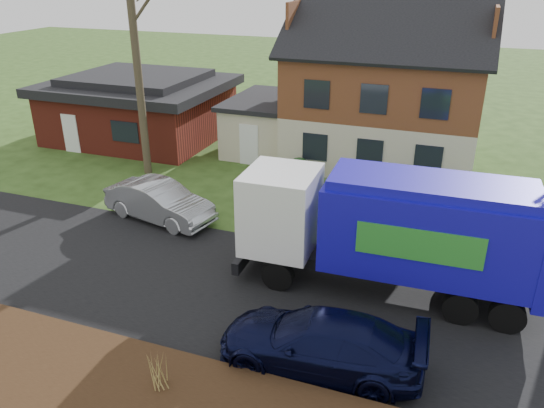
% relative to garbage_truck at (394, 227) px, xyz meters
% --- Properties ---
extents(ground, '(120.00, 120.00, 0.00)m').
position_rel_garbage_truck_xyz_m(ground, '(-4.30, -1.55, -2.23)').
color(ground, '#2C4617').
rests_on(ground, ground).
extents(road, '(80.00, 7.00, 0.02)m').
position_rel_garbage_truck_xyz_m(road, '(-4.30, -1.55, -2.22)').
color(road, black).
rests_on(road, ground).
extents(mulch_verge, '(80.00, 3.50, 0.30)m').
position_rel_garbage_truck_xyz_m(mulch_verge, '(-4.30, -6.85, -2.08)').
color(mulch_verge, black).
rests_on(mulch_verge, ground).
extents(main_house, '(12.95, 8.95, 9.26)m').
position_rel_garbage_truck_xyz_m(main_house, '(-2.81, 12.35, 1.80)').
color(main_house, beige).
rests_on(main_house, ground).
extents(ranch_house, '(9.80, 8.20, 3.70)m').
position_rel_garbage_truck_xyz_m(ranch_house, '(-16.30, 11.45, -0.42)').
color(ranch_house, maroon).
rests_on(ranch_house, ground).
extents(garbage_truck, '(9.10, 2.68, 3.87)m').
position_rel_garbage_truck_xyz_m(garbage_truck, '(0.00, 0.00, 0.00)').
color(garbage_truck, black).
rests_on(garbage_truck, ground).
extents(silver_sedan, '(4.92, 2.57, 1.54)m').
position_rel_garbage_truck_xyz_m(silver_sedan, '(-9.40, 2.02, -1.46)').
color(silver_sedan, '#ABAFB3').
rests_on(silver_sedan, ground).
extents(navy_wagon, '(5.29, 2.40, 1.50)m').
position_rel_garbage_truck_xyz_m(navy_wagon, '(-1.08, -4.09, -1.48)').
color(navy_wagon, black).
rests_on(navy_wagon, ground).
extents(grass_clump_mid, '(0.34, 0.28, 0.95)m').
position_rel_garbage_truck_xyz_m(grass_clump_mid, '(-4.36, -6.32, -1.46)').
color(grass_clump_mid, '#9C8545').
rests_on(grass_clump_mid, mulch_verge).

